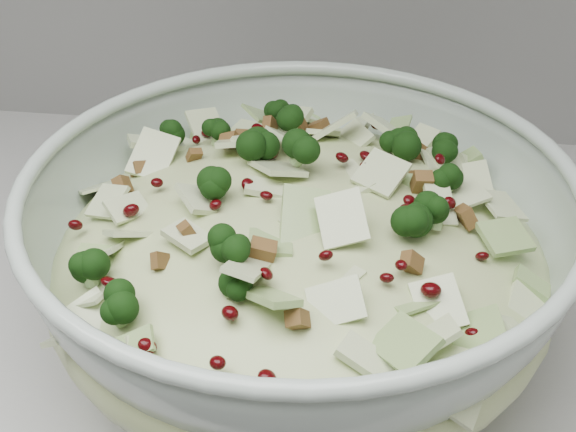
{
  "coord_description": "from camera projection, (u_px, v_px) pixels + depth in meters",
  "views": [
    {
      "loc": [
        0.08,
        1.12,
        1.36
      ],
      "look_at": [
        0.02,
        1.62,
        1.02
      ],
      "focal_mm": 50.0,
      "sensor_mm": 36.0,
      "label": 1
    }
  ],
  "objects": [
    {
      "name": "mixing_bowl",
      "position": [
        300.0,
        264.0,
        0.61
      ],
      "size": [
        0.49,
        0.49,
        0.16
      ],
      "rotation": [
        0.0,
        0.0,
        0.23
      ],
      "color": "#A8B8AC",
      "rests_on": "counter"
    },
    {
      "name": "salad",
      "position": [
        300.0,
        236.0,
        0.59
      ],
      "size": [
        0.52,
        0.52,
        0.16
      ],
      "rotation": [
        0.0,
        0.0,
        0.54
      ],
      "color": "beige",
      "rests_on": "mixing_bowl"
    }
  ]
}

